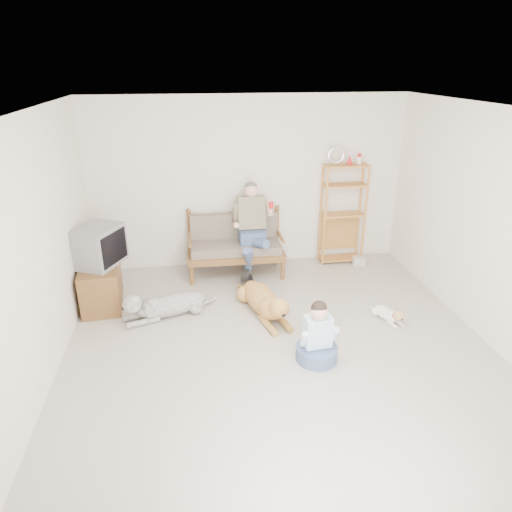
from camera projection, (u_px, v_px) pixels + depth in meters
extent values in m
plane|color=beige|center=(282.00, 356.00, 5.26)|extent=(5.50, 5.50, 0.00)
plane|color=silver|center=(289.00, 112.00, 4.20)|extent=(5.50, 5.50, 0.00)
plane|color=silver|center=(249.00, 183.00, 7.23)|extent=(5.00, 0.00, 5.00)
plane|color=silver|center=(402.00, 456.00, 2.23)|extent=(5.00, 0.00, 5.00)
plane|color=silver|center=(31.00, 262.00, 4.38)|extent=(0.00, 5.50, 5.50)
plane|color=silver|center=(505.00, 235.00, 5.08)|extent=(0.00, 5.50, 5.50)
cube|color=brown|center=(236.00, 253.00, 7.17)|extent=(1.51, 0.73, 0.10)
cube|color=#706555|center=(236.00, 246.00, 7.13)|extent=(1.39, 0.63, 0.13)
cube|color=#706555|center=(234.00, 227.00, 7.25)|extent=(1.38, 0.15, 0.45)
cylinder|color=brown|center=(233.00, 214.00, 7.23)|extent=(1.40, 0.08, 0.05)
cylinder|color=brown|center=(192.00, 276.00, 6.88)|extent=(0.07, 0.07, 0.30)
cylinder|color=brown|center=(190.00, 241.00, 7.30)|extent=(0.07, 0.07, 0.95)
cylinder|color=brown|center=(283.00, 270.00, 7.08)|extent=(0.07, 0.07, 0.30)
cylinder|color=brown|center=(276.00, 237.00, 7.49)|extent=(0.07, 0.07, 0.95)
cube|color=#4B5B8A|center=(252.00, 236.00, 7.10)|extent=(0.40, 0.38, 0.20)
cube|color=#7F7759|center=(251.00, 212.00, 7.05)|extent=(0.42, 0.29, 0.53)
sphere|color=tan|center=(251.00, 191.00, 6.89)|extent=(0.21, 0.21, 0.21)
sphere|color=#524D49|center=(251.00, 188.00, 6.89)|extent=(0.19, 0.19, 0.19)
cylinder|color=red|center=(271.00, 205.00, 6.82)|extent=(0.07, 0.07, 0.09)
cube|color=gold|center=(346.00, 166.00, 7.15)|extent=(0.69, 0.28, 0.03)
torus|color=silver|center=(336.00, 155.00, 7.06)|extent=(0.29, 0.05, 0.29)
cone|color=red|center=(350.00, 159.00, 7.12)|extent=(0.09, 0.09, 0.15)
cylinder|color=gold|center=(325.00, 218.00, 7.30)|extent=(0.04, 0.04, 1.64)
cylinder|color=gold|center=(321.00, 213.00, 7.54)|extent=(0.04, 0.04, 1.64)
cylinder|color=gold|center=(365.00, 216.00, 7.40)|extent=(0.04, 0.04, 1.64)
cylinder|color=gold|center=(359.00, 211.00, 7.63)|extent=(0.04, 0.04, 1.64)
cube|color=silver|center=(359.00, 261.00, 7.60)|extent=(0.23, 0.18, 0.13)
cube|color=brown|center=(101.00, 285.00, 6.27)|extent=(0.58, 0.94, 0.60)
cube|color=brown|center=(80.00, 293.00, 6.04)|extent=(0.05, 0.40, 0.50)
cube|color=brown|center=(86.00, 279.00, 6.44)|extent=(0.05, 0.40, 0.50)
cube|color=slate|center=(98.00, 246.00, 6.09)|extent=(0.73, 0.79, 0.53)
cube|color=black|center=(114.00, 248.00, 6.02)|extent=(0.25, 0.49, 0.42)
cube|color=white|center=(174.00, 249.00, 7.46)|extent=(0.12, 0.02, 0.08)
ellipsoid|color=#BC7F41|center=(261.00, 299.00, 6.18)|extent=(0.60, 1.08, 0.32)
sphere|color=#BC7F41|center=(271.00, 308.00, 5.91)|extent=(0.32, 0.32, 0.32)
sphere|color=#BC7F41|center=(279.00, 308.00, 5.64)|extent=(0.25, 0.25, 0.25)
ellipsoid|color=#BC7F41|center=(283.00, 314.00, 5.55)|extent=(0.15, 0.20, 0.10)
cylinder|color=#BC7F41|center=(248.00, 290.00, 6.65)|extent=(0.27, 0.37, 0.05)
ellipsoid|color=#BC7F41|center=(272.00, 308.00, 5.63)|extent=(0.07, 0.09, 0.12)
ellipsoid|color=#BC7F41|center=(285.00, 306.00, 5.69)|extent=(0.07, 0.09, 0.12)
ellipsoid|color=silver|center=(172.00, 305.00, 6.08)|extent=(1.00, 0.61, 0.28)
sphere|color=silver|center=(151.00, 308.00, 5.95)|extent=(0.28, 0.28, 0.28)
sphere|color=silver|center=(132.00, 304.00, 5.80)|extent=(0.25, 0.25, 0.25)
ellipsoid|color=silver|center=(124.00, 308.00, 5.77)|extent=(0.20, 0.16, 0.09)
cylinder|color=silver|center=(206.00, 302.00, 6.31)|extent=(0.33, 0.27, 0.05)
ellipsoid|color=silver|center=(132.00, 301.00, 5.88)|extent=(0.09, 0.08, 0.12)
ellipsoid|color=silver|center=(136.00, 307.00, 5.74)|extent=(0.09, 0.08, 0.12)
ellipsoid|color=white|center=(386.00, 313.00, 6.00)|extent=(0.30, 0.44, 0.16)
sphere|color=white|center=(392.00, 317.00, 5.89)|extent=(0.16, 0.16, 0.16)
sphere|color=tan|center=(399.00, 316.00, 5.79)|extent=(0.14, 0.14, 0.14)
ellipsoid|color=tan|center=(402.00, 319.00, 5.74)|extent=(0.09, 0.12, 0.05)
cylinder|color=white|center=(375.00, 310.00, 6.18)|extent=(0.12, 0.14, 0.03)
cone|color=tan|center=(395.00, 313.00, 5.76)|extent=(0.04, 0.04, 0.05)
cone|color=tan|center=(401.00, 311.00, 5.80)|extent=(0.04, 0.04, 0.05)
torus|color=red|center=(397.00, 316.00, 5.81)|extent=(0.13, 0.13, 0.02)
cylinder|color=#4B5B8A|center=(317.00, 353.00, 5.17)|extent=(0.47, 0.47, 0.17)
cube|color=silver|center=(317.00, 331.00, 5.08)|extent=(0.32, 0.22, 0.36)
sphere|color=tan|center=(319.00, 312.00, 4.96)|extent=(0.19, 0.19, 0.19)
sphere|color=black|center=(319.00, 309.00, 4.95)|extent=(0.18, 0.18, 0.18)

